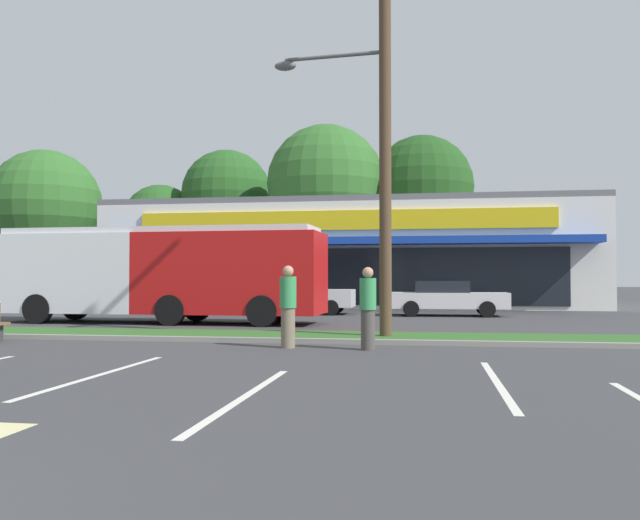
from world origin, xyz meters
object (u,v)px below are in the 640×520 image
Objects in this scene: city_bus at (161,272)px; car_2 at (302,296)px; pedestrian_near_bench at (288,306)px; pedestrian_by_pole at (368,308)px; car_0 at (447,298)px; utility_pole at (379,126)px.

car_2 is at bearing -118.85° from city_bus.
pedestrian_near_bench is at bearing 130.71° from city_bus.
pedestrian_by_pole is at bearing -73.75° from car_2.
car_0 is at bearing -147.57° from city_bus.
car_2 reaches higher than car_0.
car_2 is 2.44× the size of pedestrian_by_pole.
car_0 is 13.79m from pedestrian_near_bench.
city_bus reaches higher than pedestrian_near_bench.
pedestrian_by_pole reaches higher than car_0.
utility_pole reaches higher than city_bus.
utility_pole reaches higher than pedestrian_by_pole.
utility_pole is at bearing 147.51° from city_bus.
city_bus is at bearing 145.95° from utility_pole.
utility_pole is 5.22m from pedestrian_near_bench.
city_bus is 10.87m from pedestrian_by_pole.
city_bus is 11.49m from car_0.
pedestrian_near_bench is at bearing -132.73° from utility_pole.
car_2 is 13.92m from pedestrian_near_bench.
pedestrian_by_pole is (4.05, -13.90, 0.11)m from car_2.
pedestrian_near_bench is (2.27, -13.73, 0.13)m from car_2.
city_bus reaches higher than car_0.
pedestrian_near_bench is (-3.83, -13.25, 0.17)m from car_0.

